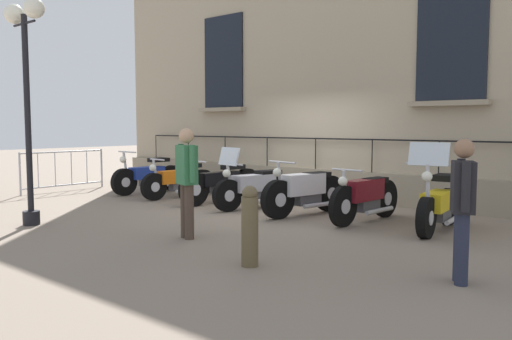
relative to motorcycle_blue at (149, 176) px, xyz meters
The scene contains 14 objects.
ground_plane 3.74m from the motorcycle_blue, 92.57° to the left, with size 60.00×60.00×0.00m, color gray.
building_facade 5.64m from the motorcycle_blue, 122.56° to the left, with size 0.82×13.89×8.11m.
motorcycle_blue is the anchor object (origin of this frame).
motorcycle_orange 1.24m from the motorcycle_blue, 86.21° to the left, with size 2.02×0.61×0.95m.
motorcycle_black 2.55m from the motorcycle_blue, 89.80° to the left, with size 2.24×0.59×0.96m.
motorcycle_silver 3.64m from the motorcycle_blue, 87.89° to the left, with size 2.03×0.85×1.27m.
motorcycle_white 4.87m from the motorcycle_blue, 88.39° to the left, with size 2.06×0.79×1.05m.
motorcycle_maroon 6.10m from the motorcycle_blue, 89.71° to the left, with size 2.04×0.60×0.97m.
motorcycle_yellow 7.39m from the motorcycle_blue, 89.88° to the left, with size 1.95×0.73×1.45m.
lamppost 4.90m from the motorcycle_blue, 25.07° to the left, with size 0.33×1.03×3.76m.
crowd_barrier 2.34m from the motorcycle_blue, 60.14° to the right, with size 2.36×0.11×1.05m.
bollard 7.36m from the motorcycle_blue, 61.18° to the left, with size 0.21×0.21×0.98m.
pedestrian_standing 9.02m from the motorcycle_blue, 73.27° to the left, with size 0.49×0.35×1.56m.
pedestrian_walking 5.59m from the motorcycle_blue, 57.69° to the left, with size 0.33×0.50×1.66m.
Camera 1 is at (8.39, 6.79, 1.70)m, focal length 36.59 mm.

